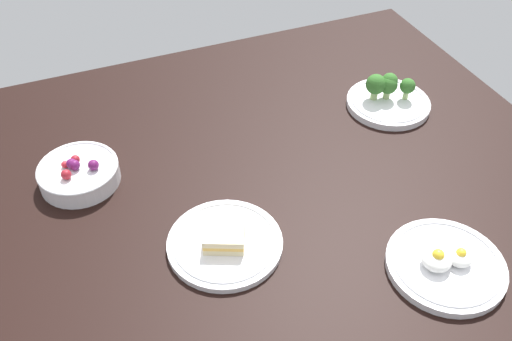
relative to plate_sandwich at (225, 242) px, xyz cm
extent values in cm
cube|color=black|center=(11.94, 14.49, -3.13)|extent=(132.00, 107.17, 4.00)
cylinder|color=silver|center=(0.00, 0.00, -0.51)|extent=(20.91, 20.91, 1.23)
torus|color=#B7B7BC|center=(0.00, 0.00, 0.10)|extent=(18.90, 18.90, 0.50)
cube|color=beige|center=(0.00, 0.00, 0.70)|extent=(9.22, 8.97, 1.20)
cube|color=#E5B24C|center=(0.00, 0.00, 1.70)|extent=(9.22, 8.97, 0.80)
cube|color=beige|center=(0.00, 0.00, 2.70)|extent=(9.22, 8.97, 1.20)
cylinder|color=silver|center=(33.78, -19.11, -0.39)|extent=(20.63, 20.63, 1.47)
torus|color=#B7B7BC|center=(33.78, -19.11, 0.34)|extent=(18.65, 18.65, 0.50)
ellipsoid|color=white|center=(31.63, -18.76, 1.77)|extent=(5.19, 5.19, 2.86)
sphere|color=yellow|center=(31.63, -18.76, 3.05)|extent=(2.08, 2.08, 2.08)
ellipsoid|color=white|center=(35.79, -19.62, 1.55)|extent=(4.41, 4.41, 2.42)
sphere|color=yellow|center=(35.79, -19.62, 2.64)|extent=(1.76, 1.76, 1.76)
cylinder|color=silver|center=(-21.35, 26.92, 0.73)|extent=(15.95, 15.95, 3.72)
torus|color=silver|center=(-21.35, 26.92, 2.58)|extent=(16.11, 16.11, 0.80)
sphere|color=#59144C|center=(-22.19, 27.31, 3.62)|extent=(2.07, 2.07, 2.07)
sphere|color=#B2232D|center=(-23.48, 27.95, 3.31)|extent=(1.44, 1.44, 1.44)
sphere|color=maroon|center=(-21.32, 28.46, 3.49)|extent=(1.82, 1.82, 1.82)
sphere|color=#59144C|center=(-21.73, 26.64, 3.65)|extent=(2.13, 2.13, 2.13)
sphere|color=maroon|center=(-23.65, 24.52, 3.60)|extent=(2.02, 2.02, 2.02)
sphere|color=#59144C|center=(-18.27, 25.23, 3.66)|extent=(2.15, 2.15, 2.15)
cylinder|color=silver|center=(50.19, 25.69, -0.35)|extent=(19.48, 19.48, 1.56)
torus|color=#B7B7BC|center=(50.19, 25.69, 0.43)|extent=(17.64, 17.64, 0.50)
cylinder|color=#9EBC72|center=(54.26, 25.02, 1.50)|extent=(1.26, 1.26, 2.14)
sphere|color=#2D6023|center=(54.26, 25.02, 3.92)|extent=(3.60, 3.60, 3.60)
cylinder|color=#9EBC72|center=(50.66, 27.31, 1.90)|extent=(1.32, 1.32, 2.95)
sphere|color=#2D6023|center=(50.66, 27.31, 4.79)|extent=(3.77, 3.77, 3.77)
cylinder|color=#9EBC72|center=(47.31, 27.75, 1.56)|extent=(1.65, 1.65, 2.26)
sphere|color=#2D6023|center=(47.31, 27.75, 4.46)|extent=(4.72, 4.72, 4.72)
cylinder|color=#9EBC72|center=(50.20, 26.91, 1.45)|extent=(1.50, 1.50, 2.03)
sphere|color=#2D6023|center=(50.20, 26.91, 4.07)|extent=(4.28, 4.28, 4.28)
camera|label=1|loc=(-19.27, -62.31, 77.34)|focal=39.20mm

